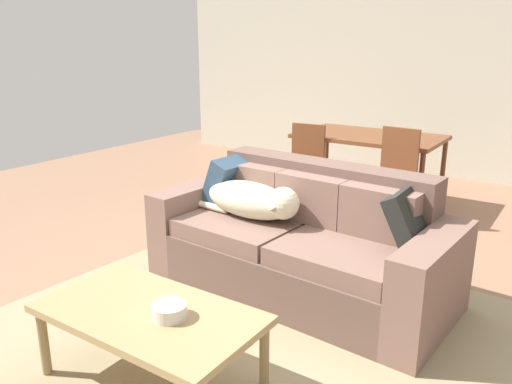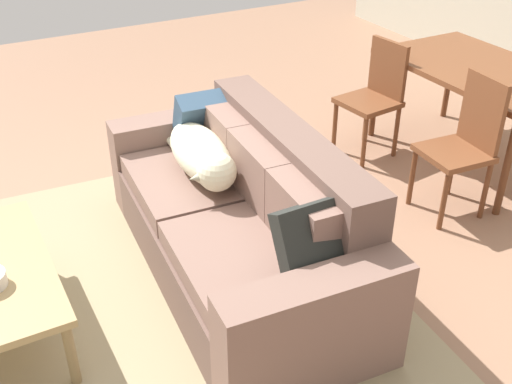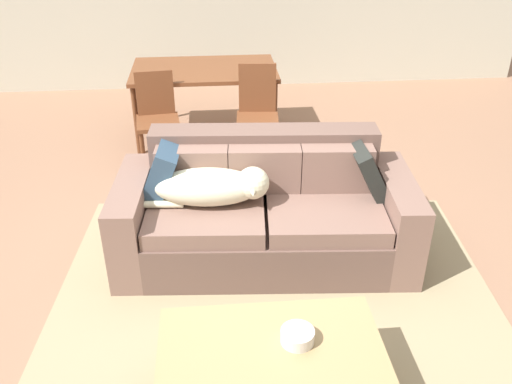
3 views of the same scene
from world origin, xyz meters
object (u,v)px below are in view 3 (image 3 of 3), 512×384
Objects in this scene: throw_pillow_by_right_arm at (368,170)px; couch at (265,213)px; bowl_on_coffee_table at (297,336)px; dog_on_left_cushion at (215,187)px; coffee_table at (270,351)px; throw_pillow_by_left_arm at (161,171)px; dining_table at (204,74)px; dining_chair_near_left at (157,114)px; dining_chair_near_right at (257,110)px.

couch is at bearing -179.32° from throw_pillow_by_right_arm.
bowl_on_coffee_table is at bearing -84.98° from couch.
bowl_on_coffee_table is (0.38, -1.29, -0.16)m from dog_on_left_cushion.
throw_pillow_by_right_arm is 1.56m from bowl_on_coffee_table.
coffee_table is at bearing -121.59° from throw_pillow_by_right_arm.
coffee_table is at bearing -176.64° from bowl_on_coffee_table.
throw_pillow_by_right_arm is (1.47, -0.10, -0.00)m from throw_pillow_by_left_arm.
dining_table reaches higher than bowl_on_coffee_table.
dining_chair_near_left is at bearing 135.13° from throw_pillow_by_right_arm.
dog_on_left_cushion is at bearing -175.67° from throw_pillow_by_right_arm.
throw_pillow_by_right_arm is at bearing -62.53° from dining_table.
couch is at bearing 85.26° from coffee_table.
throw_pillow_by_right_arm is at bearing -4.08° from throw_pillow_by_left_arm.
dining_chair_near_left is (-0.47, -0.60, -0.19)m from dining_table.
couch is at bearing -88.69° from dining_chair_near_right.
dog_on_left_cushion is at bearing 106.28° from bowl_on_coffee_table.
dining_chair_near_right reaches higher than dining_table.
dog_on_left_cushion is at bearing -100.42° from dining_chair_near_right.
dining_chair_near_right reaches higher than throw_pillow_by_left_arm.
couch is 2.30× the size of dining_chair_near_right.
throw_pillow_by_left_arm is 0.43× the size of dining_chair_near_left.
dog_on_left_cushion is 1.73m from dining_chair_near_right.
dining_chair_near_left reaches higher than coffee_table.
dining_chair_near_left is at bearing 104.24° from coffee_table.
dining_chair_near_right is at bearing 60.93° from throw_pillow_by_left_arm.
coffee_table is 3.61m from dining_table.
dining_chair_near_right is at bearing 112.16° from throw_pillow_by_right_arm.
bowl_on_coffee_table is (0.75, -1.48, -0.20)m from throw_pillow_by_left_arm.
throw_pillow_by_right_arm is 2.28m from dining_chair_near_left.
couch is 1.37m from bowl_on_coffee_table.
dining_chair_near_left is 0.94× the size of dining_chair_near_right.
couch is 2.43× the size of dining_chair_near_left.
throw_pillow_by_right_arm is (1.09, 0.08, 0.04)m from dog_on_left_cushion.
couch reaches higher than throw_pillow_by_right_arm.
coffee_table is (0.24, -1.30, -0.24)m from dog_on_left_cushion.
coffee_table is at bearing -90.65° from couch.
dog_on_left_cushion is at bearing -88.72° from dining_table.
dining_chair_near_left is (-0.89, 2.98, 0.04)m from bowl_on_coffee_table.
bowl_on_coffee_table is 3.61m from dining_table.
dog_on_left_cushion is (-0.36, -0.07, 0.28)m from couch.
throw_pillow_by_left_arm is 0.41× the size of dining_chair_near_right.
dining_table is (-0.43, 3.58, 0.23)m from bowl_on_coffee_table.
bowl_on_coffee_table is at bearing -83.16° from dining_table.
throw_pillow_by_left_arm is 1.47m from throw_pillow_by_right_arm.
dining_chair_near_right reaches higher than throw_pillow_by_right_arm.
dining_chair_near_left reaches higher than bowl_on_coffee_table.
coffee_table is 1.20× the size of dining_chair_near_right.
bowl_on_coffee_table is at bearing -117.45° from throw_pillow_by_right_arm.
dining_table reaches higher than coffee_table.
bowl_on_coffee_table is 0.19× the size of dining_chair_near_left.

